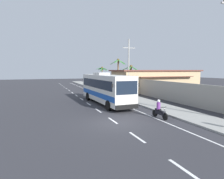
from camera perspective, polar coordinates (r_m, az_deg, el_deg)
ground_plane at (r=15.11m, az=1.23°, el=-9.88°), size 160.00×160.00×0.00m
sidewalk_kerb at (r=26.79m, az=6.79°, el=-2.87°), size 3.20×90.00×0.14m
lane_markings at (r=29.20m, az=-4.95°, el=-2.27°), size 3.83×71.00×0.01m
boundary_wall at (r=31.95m, az=9.57°, el=0.69°), size 0.24×60.00×2.58m
coach_bus_foreground at (r=23.34m, az=-2.04°, el=0.58°), size 3.27×11.51×3.78m
motorcycle_beside_bus at (r=32.88m, az=-3.40°, el=-0.24°), size 0.56×1.96×1.55m
motorcycle_trailing at (r=16.87m, az=13.90°, el=-6.12°), size 0.56×1.96×1.59m
pedestrian_midwalk at (r=30.25m, az=4.64°, el=0.00°), size 0.36×0.36×1.74m
utility_pole_mid at (r=32.21m, az=4.96°, el=6.98°), size 2.22×0.24×9.16m
palm_nearest at (r=39.96m, az=1.87°, el=6.47°), size 3.43×3.47×6.45m
palm_second at (r=47.66m, az=-2.95°, el=5.42°), size 3.13×2.82×4.94m
palm_third at (r=35.34m, az=5.68°, el=5.08°), size 3.39×3.58×5.02m
roadside_building at (r=38.94m, az=12.67°, el=2.68°), size 16.86×8.07×4.11m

